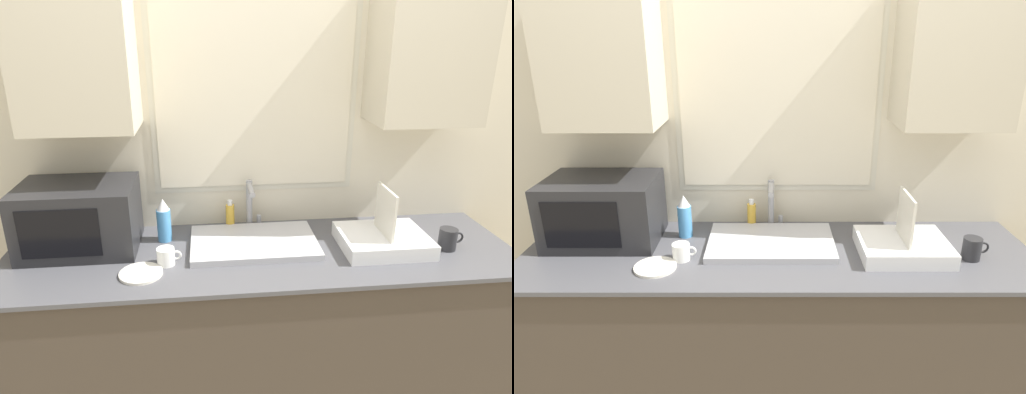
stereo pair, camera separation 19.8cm
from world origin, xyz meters
The scene contains 11 objects.
countertop centered at (0.00, 0.34, 0.45)m, with size 2.35×0.71×0.91m.
wall_back centered at (0.00, 0.67, 1.39)m, with size 6.00×0.38×2.60m.
sink_basin centered at (-0.03, 0.40, 0.92)m, with size 0.59×0.38×0.03m.
faucet centered at (-0.03, 0.59, 1.06)m, with size 0.08×0.19×0.25m.
microwave centered at (-0.83, 0.46, 1.06)m, with size 0.51×0.36×0.31m.
dish_rack centered at (0.57, 0.31, 0.95)m, with size 0.40×0.33×0.29m.
spray_bottle centered at (-0.46, 0.50, 1.01)m, with size 0.07×0.07×0.21m.
soap_bottle centered at (-0.13, 0.61, 0.98)m, with size 0.04×0.04×0.15m.
mug_near_sink centered at (-0.43, 0.26, 0.95)m, with size 0.11×0.08×0.08m.
mug_by_rack centered at (0.86, 0.26, 0.96)m, with size 0.12×0.08×0.10m.
small_plate centered at (-0.53, 0.18, 0.91)m, with size 0.18×0.18×0.01m.
Camera 1 is at (-0.24, -1.54, 1.88)m, focal length 32.00 mm.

